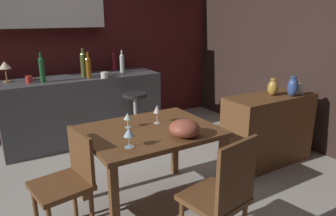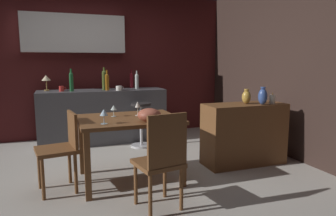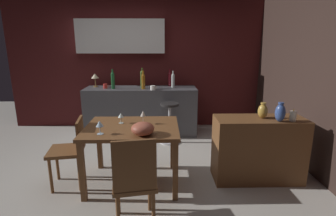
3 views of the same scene
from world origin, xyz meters
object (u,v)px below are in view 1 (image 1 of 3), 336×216
Objects in this scene: wine_bottle_green at (42,68)px; wine_bottle_ruby at (114,61)px; bar_stool at (136,117)px; cup_red at (29,79)px; wine_bottle_olive at (83,63)px; chair_by_doorway at (222,195)px; wine_glass_center at (129,133)px; wine_bottle_amber at (88,66)px; counter_lamp at (5,66)px; vase_brass at (273,87)px; wine_glass_left at (157,110)px; wine_glass_right at (128,117)px; fruit_bowl at (184,128)px; chair_near_window at (68,180)px; vase_ceramic_blue at (293,87)px; pillar_candle_tall at (301,89)px; dining_table at (150,139)px; wine_bottle_clear at (122,62)px; cup_white at (105,75)px.

wine_bottle_green is 1.10m from wine_bottle_ruby.
cup_red is at bearing 158.54° from bar_stool.
wine_bottle_olive is 1.14× the size of wine_bottle_ruby.
wine_bottle_olive is 0.57m from wine_bottle_ruby.
chair_by_doorway is 8.37× the size of cup_red.
wine_bottle_amber is at bearing 80.31° from wine_glass_center.
counter_lamp reaches higher than vase_brass.
wine_glass_left is 1.89m from cup_red.
wine_bottle_ruby is at bearing 71.21° from wine_glass_right.
fruit_bowl is (0.04, 0.53, 0.31)m from chair_by_doorway.
chair_near_window reaches higher than bar_stool.
vase_brass is 0.85× the size of vase_ceramic_blue.
pillar_candle_tall is at bearing 22.65° from chair_by_doorway.
chair_near_window is at bearing -91.31° from cup_red.
wine_bottle_ruby is (0.52, 0.24, -0.03)m from wine_bottle_olive.
wine_glass_right is at bearing 177.29° from vase_brass.
dining_table is 10.09× the size of cup_red.
vase_brass is (2.14, -1.71, -0.16)m from wine_bottle_green.
dining_table is 1.33× the size of chair_near_window.
fruit_bowl is at bearing 85.38° from chair_by_doorway.
counter_lamp is (-1.03, 2.81, 0.60)m from chair_by_doorway.
bar_stool is 1.44m from wine_glass_right.
wine_glass_right is 0.37× the size of wine_bottle_green.
chair_near_window is 0.71m from wine_glass_right.
pillar_candle_tall is at bearing -23.58° from vase_brass.
wine_bottle_ruby is at bearing 108.51° from wine_bottle_clear.
vase_brass reaches higher than dining_table.
bar_stool is 5.55× the size of cup_white.
wine_bottle_olive is at bearing 134.88° from pillar_candle_tall.
vase_brass reaches higher than chair_near_window.
wine_bottle_green reaches higher than chair_by_doorway.
wine_glass_right is 0.68× the size of vase_brass.
chair_near_window is at bearing 179.07° from pillar_candle_tall.
chair_by_doorway is 6.03× the size of wine_glass_center.
wine_bottle_green is 2.79× the size of cup_white.
chair_near_window is 3.65× the size of vase_ceramic_blue.
wine_bottle_clear reaches higher than vase_brass.
fruit_bowl is (0.03, -0.40, -0.05)m from wine_glass_left.
cup_red reaches higher than wine_glass_center.
chair_by_doorway is 2.20m from bar_stool.
wine_glass_right is at bearing -108.79° from wine_bottle_ruby.
wine_bottle_green reaches higher than vase_brass.
wine_glass_right is 0.35× the size of wine_bottle_olive.
vase_brass is (2.52, -1.93, -0.19)m from counter_lamp.
dining_table reaches higher than bar_stool.
fruit_bowl is 0.74× the size of wine_bottle_amber.
wine_glass_center is (-0.32, -0.26, 0.21)m from dining_table.
counter_lamp reaches higher than wine_glass_center.
counter_lamp is at bearing 171.21° from wine_bottle_olive.
cup_white is (0.20, -0.22, -0.14)m from wine_bottle_olive.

